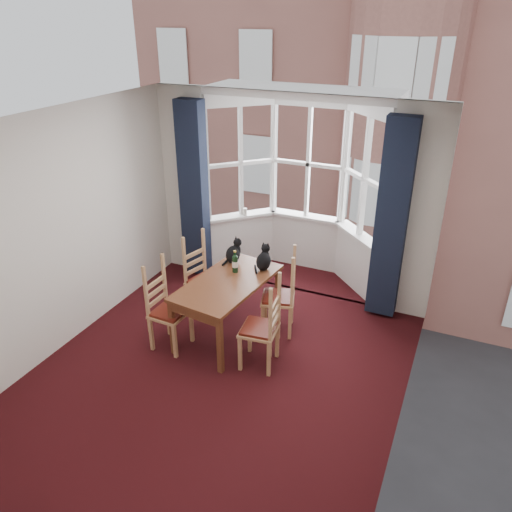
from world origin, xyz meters
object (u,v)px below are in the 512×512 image
Objects in this scene: candle_tall at (245,212)px; wine_bottle at (235,263)px; chair_left_near at (164,311)px; cat_right at (264,260)px; chair_right_far at (285,299)px; dining_table at (228,288)px; chair_right_near at (267,331)px; cat_left at (234,253)px; chair_left_far at (200,280)px.

wine_bottle is at bearing -69.28° from candle_tall.
chair_left_near is 1.38m from cat_right.
chair_right_far is at bearing 8.91° from wine_bottle.
chair_right_far is at bearing -18.41° from cat_right.
chair_left_near is 2.34m from candle_tall.
chair_left_near is at bearing -127.80° from wine_bottle.
cat_right is at bearing 47.74° from chair_left_near.
candle_tall reaches higher than chair_left_near.
dining_table is 1.66× the size of chair_right_far.
chair_right_far is at bearing 94.70° from chair_right_near.
dining_table is at bearing 39.60° from chair_left_near.
chair_left_near is 2.66× the size of cat_right.
cat_right reaches higher than chair_right_far.
chair_right_far is (1.23, 0.86, 0.00)m from chair_left_near.
candle_tall reaches higher than chair_right_near.
chair_right_near is 1.29m from cat_left.
candle_tall is at bearing 108.80° from cat_left.
cat_right is (-0.35, 0.11, 0.42)m from chair_right_far.
dining_table is 0.57m from cat_left.
candle_tall is at bearing 90.63° from chair_left_far.
cat_right is at bearing 161.59° from chair_right_far.
cat_right is (0.86, 0.14, 0.42)m from chair_left_far.
chair_left_near is 1.18m from cat_left.
wine_bottle is (0.14, -0.24, -0.00)m from cat_left.
cat_right reaches higher than dining_table.
cat_left is at bearing 120.17° from wine_bottle.
cat_right is at bearing 115.48° from chair_right_near.
wine_bottle is at bearing -8.05° from chair_left_far.
chair_right_far is 2.66× the size of cat_right.
dining_table is 1.66× the size of chair_left_near.
chair_left_far is 1.46m from chair_right_near.
cat_right is (-0.41, 0.85, 0.42)m from chair_right_near.
chair_left_far is 1.53m from candle_tall.
chair_right_near reaches higher than dining_table.
chair_left_far is at bearing -159.10° from cat_left.
candle_tall is at bearing 89.77° from chair_left_near.
cat_left reaches higher than chair_right_near.
dining_table is 1.66× the size of chair_right_near.
chair_left_near reaches higher than dining_table.
chair_left_far is 0.71m from wine_bottle.
chair_right_near is 1.03m from cat_right.
wine_bottle reaches higher than chair_left_far.
cat_right is at bearing 35.98° from wine_bottle.
cat_right reaches higher than cat_left.
wine_bottle is at bearing -171.09° from chair_right_far.
chair_right_far is at bearing -49.55° from candle_tall.
candle_tall is at bearing 110.72° from wine_bottle.
chair_right_near is at bearing -29.12° from dining_table.
dining_table is at bearing -72.08° from cat_left.
chair_left_far is 1.00× the size of chair_right_far.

